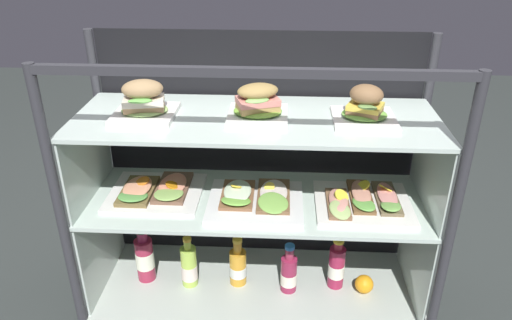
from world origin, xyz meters
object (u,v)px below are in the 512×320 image
object	(u,v)px
open_sandwich_tray_near_right_corner	(155,191)
juice_bottle_back_right	(189,267)
open_sandwich_tray_mid_right	(363,201)
juice_bottle_back_left	(238,266)
plated_roll_sandwich_far_left	(144,103)
juice_bottle_front_fourth	(145,258)
juice_bottle_back_center	(336,266)
plated_roll_sandwich_right_of_center	(365,108)
juice_bottle_front_right_end	(289,273)
plated_roll_sandwich_far_right	(258,104)
orange_fruit_beside_bottles	(364,284)
open_sandwich_tray_near_left_corner	(256,199)

from	to	relation	value
open_sandwich_tray_near_right_corner	juice_bottle_back_right	size ratio (longest dim) A/B	1.53
open_sandwich_tray_mid_right	juice_bottle_back_left	size ratio (longest dim) A/B	1.59
plated_roll_sandwich_far_left	juice_bottle_front_fourth	bearing A→B (deg)	160.87
plated_roll_sandwich_far_left	juice_bottle_back_center	world-z (taller)	plated_roll_sandwich_far_left
plated_roll_sandwich_right_of_center	juice_bottle_front_right_end	distance (m)	0.69
juice_bottle_back_right	juice_bottle_back_left	bearing A→B (deg)	5.51
plated_roll_sandwich_far_right	juice_bottle_front_right_end	bearing A→B (deg)	-11.64
plated_roll_sandwich_far_right	open_sandwich_tray_near_right_corner	world-z (taller)	plated_roll_sandwich_far_right
juice_bottle_front_right_end	open_sandwich_tray_mid_right	bearing A→B (deg)	-0.44
juice_bottle_back_right	orange_fruit_beside_bottles	world-z (taller)	juice_bottle_back_right
juice_bottle_back_left	plated_roll_sandwich_far_left	bearing A→B (deg)	-176.13
juice_bottle_back_left	orange_fruit_beside_bottles	size ratio (longest dim) A/B	2.93
open_sandwich_tray_near_right_corner	juice_bottle_back_center	bearing A→B (deg)	0.47
plated_roll_sandwich_far_right	open_sandwich_tray_near_left_corner	distance (m)	0.33
plated_roll_sandwich_far_left	open_sandwich_tray_near_left_corner	xyz separation A→B (m)	(0.36, -0.02, -0.34)
plated_roll_sandwich_far_left	open_sandwich_tray_mid_right	world-z (taller)	plated_roll_sandwich_far_left
plated_roll_sandwich_far_left	plated_roll_sandwich_far_right	xyz separation A→B (m)	(0.36, 0.01, -0.00)
plated_roll_sandwich_right_of_center	open_sandwich_tray_near_left_corner	bearing A→B (deg)	-176.40
plated_roll_sandwich_far_right	juice_bottle_back_center	size ratio (longest dim) A/B	0.90
juice_bottle_front_fourth	juice_bottle_back_center	world-z (taller)	juice_bottle_front_fourth
plated_roll_sandwich_right_of_center	open_sandwich_tray_near_left_corner	distance (m)	0.48
plated_roll_sandwich_far_right	juice_bottle_back_center	world-z (taller)	plated_roll_sandwich_far_right
plated_roll_sandwich_far_left	juice_bottle_back_left	bearing A→B (deg)	3.87
juice_bottle_front_right_end	juice_bottle_back_center	distance (m)	0.18
open_sandwich_tray_near_right_corner	orange_fruit_beside_bottles	xyz separation A→B (m)	(0.77, -0.03, -0.37)
plated_roll_sandwich_far_right	open_sandwich_tray_near_left_corner	xyz separation A→B (m)	(-0.00, -0.03, -0.33)
open_sandwich_tray_near_right_corner	open_sandwich_tray_mid_right	distance (m)	0.73
open_sandwich_tray_near_left_corner	open_sandwich_tray_mid_right	world-z (taller)	open_sandwich_tray_mid_right
open_sandwich_tray_near_left_corner	juice_bottle_back_center	size ratio (longest dim) A/B	1.53
juice_bottle_back_center	plated_roll_sandwich_far_right	bearing A→B (deg)	-178.06
open_sandwich_tray_near_right_corner	open_sandwich_tray_mid_right	size ratio (longest dim) A/B	1.00
juice_bottle_back_center	open_sandwich_tray_near_right_corner	bearing A→B (deg)	-179.53
plated_roll_sandwich_far_right	open_sandwich_tray_near_right_corner	size ratio (longest dim) A/B	0.59
juice_bottle_back_center	orange_fruit_beside_bottles	xyz separation A→B (m)	(0.10, -0.03, -0.05)
plated_roll_sandwich_far_right	juice_bottle_back_right	bearing A→B (deg)	-177.24
juice_bottle_back_left	orange_fruit_beside_bottles	xyz separation A→B (m)	(0.48, -0.03, -0.04)
open_sandwich_tray_near_right_corner	juice_bottle_back_right	world-z (taller)	open_sandwich_tray_near_right_corner
juice_bottle_back_left	juice_bottle_front_fourth	bearing A→B (deg)	179.26
juice_bottle_back_left	orange_fruit_beside_bottles	distance (m)	0.48
plated_roll_sandwich_far_right	juice_bottle_front_fourth	xyz separation A→B (m)	(-0.43, 0.01, -0.64)
plated_roll_sandwich_far_left	juice_bottle_back_right	xyz separation A→B (m)	(0.10, 0.00, -0.66)
open_sandwich_tray_near_left_corner	orange_fruit_beside_bottles	distance (m)	0.55
plated_roll_sandwich_far_right	open_sandwich_tray_near_left_corner	world-z (taller)	plated_roll_sandwich_far_right
orange_fruit_beside_bottles	open_sandwich_tray_mid_right	bearing A→B (deg)	-172.50
juice_bottle_back_right	juice_bottle_back_left	xyz separation A→B (m)	(0.18, 0.02, -0.00)
plated_roll_sandwich_right_of_center	juice_bottle_back_right	size ratio (longest dim) A/B	0.93
plated_roll_sandwich_far_right	juice_bottle_back_left	world-z (taller)	plated_roll_sandwich_far_right
juice_bottle_back_center	orange_fruit_beside_bottles	bearing A→B (deg)	-16.51
juice_bottle_front_right_end	juice_bottle_back_center	bearing A→B (deg)	10.88
juice_bottle_front_fourth	plated_roll_sandwich_right_of_center	bearing A→B (deg)	-1.51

